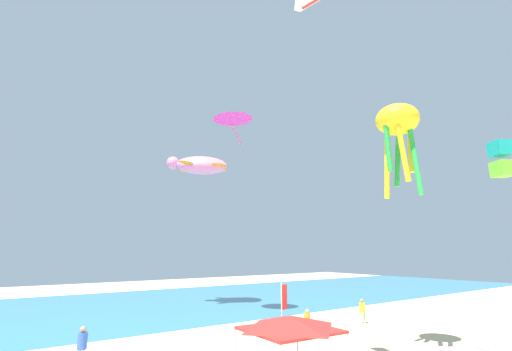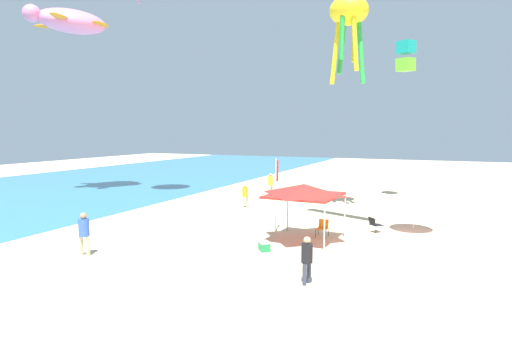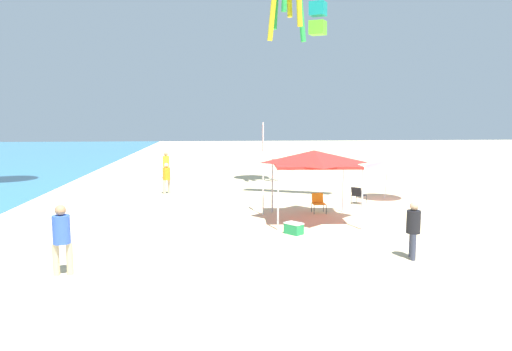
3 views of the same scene
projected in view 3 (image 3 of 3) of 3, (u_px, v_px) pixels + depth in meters
name	position (u px, v px, depth m)	size (l,w,h in m)	color
ground	(395.00, 212.00, 20.57)	(120.00, 120.00, 0.10)	beige
canopy_tent	(314.00, 158.00, 18.44)	(3.43, 3.30, 2.78)	#B7B7BC
beach_umbrella	(388.00, 164.00, 23.26)	(2.29, 2.26, 2.13)	silver
folding_chair_right_of_tent	(318.00, 202.00, 20.19)	(0.63, 0.55, 0.82)	black
folding_chair_facing_ocean	(358.00, 194.00, 22.13)	(0.81, 0.80, 0.82)	black
cooler_box	(294.00, 228.00, 16.51)	(0.74, 0.71, 0.40)	#1E8C4C
banner_flag	(263.00, 160.00, 19.50)	(0.36, 0.06, 3.85)	silver
person_kite_handler	(62.00, 234.00, 12.13)	(0.44, 0.49, 1.84)	#C6B28C
person_watching_sky	(166.00, 163.00, 31.16)	(0.46, 0.42, 1.75)	#C6B28C
person_by_tent	(413.00, 226.00, 13.53)	(0.44, 0.40, 1.67)	#33384C
person_beachcomber	(167.00, 176.00, 25.05)	(0.39, 0.39, 1.65)	#C6B28C
kite_box_teal	(318.00, 18.00, 31.60)	(1.39, 1.37, 2.15)	teal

